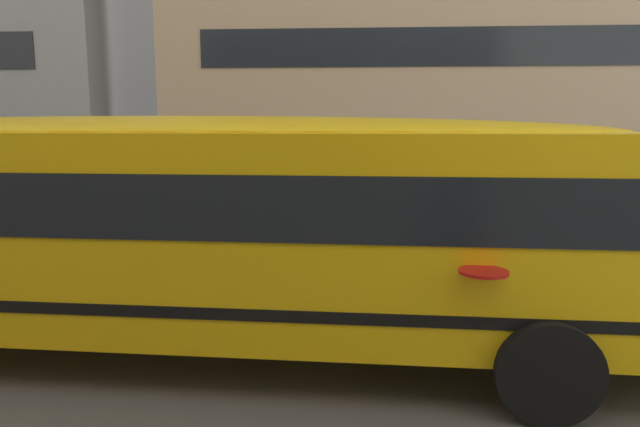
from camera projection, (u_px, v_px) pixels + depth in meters
name	position (u px, v px, depth m)	size (l,w,h in m)	color
ground_plane	(129.00, 314.00, 8.91)	(400.00, 400.00, 0.00)	#54514F
sidewalk_far	(231.00, 228.00, 16.15)	(120.00, 3.00, 0.01)	gray
lane_centreline	(129.00, 314.00, 8.91)	(110.00, 0.16, 0.01)	silver
school_bus	(181.00, 216.00, 7.16)	(13.69, 3.55, 3.04)	yellow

